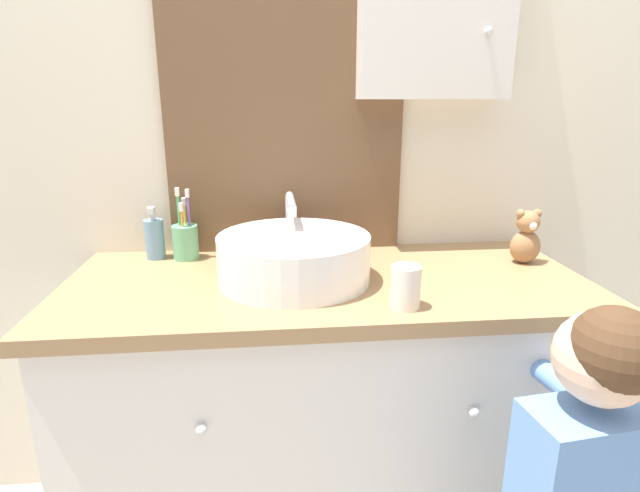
% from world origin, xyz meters
% --- Properties ---
extents(wall_back, '(3.20, 0.18, 2.50)m').
position_xyz_m(wall_back, '(0.01, 0.62, 1.27)').
color(wall_back, beige).
rests_on(wall_back, ground_plane).
extents(vanity_counter, '(1.30, 0.57, 0.79)m').
position_xyz_m(vanity_counter, '(0.00, 0.32, 0.40)').
color(vanity_counter, silver).
rests_on(vanity_counter, ground_plane).
extents(sink_basin, '(0.38, 0.43, 0.19)m').
position_xyz_m(sink_basin, '(-0.08, 0.32, 0.85)').
color(sink_basin, white).
rests_on(sink_basin, vanity_counter).
extents(toothbrush_holder, '(0.07, 0.07, 0.20)m').
position_xyz_m(toothbrush_holder, '(-0.38, 0.52, 0.85)').
color(toothbrush_holder, '#66B27F').
rests_on(toothbrush_holder, vanity_counter).
extents(soap_dispenser, '(0.05, 0.05, 0.15)m').
position_xyz_m(soap_dispenser, '(-0.46, 0.53, 0.85)').
color(soap_dispenser, '#6B93B2').
rests_on(soap_dispenser, vanity_counter).
extents(teddy_bear, '(0.08, 0.07, 0.15)m').
position_xyz_m(teddy_bear, '(0.55, 0.39, 0.87)').
color(teddy_bear, '#9E7047').
rests_on(teddy_bear, vanity_counter).
extents(drinking_cup, '(0.07, 0.07, 0.09)m').
position_xyz_m(drinking_cup, '(0.15, 0.12, 0.84)').
color(drinking_cup, silver).
rests_on(drinking_cup, vanity_counter).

